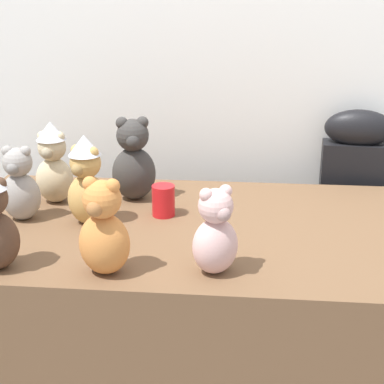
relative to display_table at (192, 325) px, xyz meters
name	(u,v)px	position (x,y,z in m)	size (l,w,h in m)	color
wall_back	(208,46)	(0.00, 0.71, 0.91)	(7.00, 0.08, 2.60)	white
display_table	(192,325)	(0.00, 0.00, 0.00)	(1.65, 0.91, 0.79)	brown
instrument_case	(349,229)	(0.63, 0.59, 0.15)	(0.29, 0.14, 1.07)	black
teddy_bear_honey	(86,181)	(-0.35, -0.01, 0.54)	(0.17, 0.16, 0.31)	tan
teddy_bear_sand	(53,164)	(-0.52, 0.17, 0.54)	(0.15, 0.13, 0.31)	#CCB78E
teddy_bear_ginger	(104,230)	(-0.21, -0.36, 0.53)	(0.17, 0.15, 0.29)	#D17F3D
teddy_bear_ash	(20,186)	(-0.59, 0.00, 0.51)	(0.13, 0.12, 0.26)	gray
teddy_bear_blush	(215,233)	(0.10, -0.32, 0.51)	(0.17, 0.17, 0.26)	beige
teddy_bear_charcoal	(134,161)	(-0.24, 0.23, 0.54)	(0.19, 0.17, 0.32)	#383533
party_cup_red	(163,201)	(-0.11, 0.08, 0.45)	(0.08, 0.08, 0.11)	red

